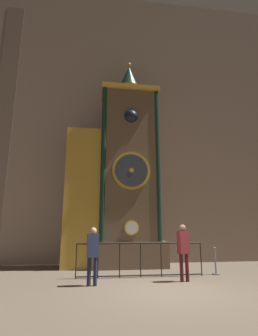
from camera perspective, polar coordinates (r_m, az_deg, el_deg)
name	(u,v)px	position (r m, az deg, el deg)	size (l,w,h in m)	color
ground_plane	(169,291)	(7.60, 8.72, -25.03)	(28.00, 28.00, 0.00)	brown
cathedral_back_wall	(131,117)	(14.52, 0.53, 11.13)	(24.00, 0.32, 15.14)	#7A6656
clock_tower	(118,176)	(12.00, -2.37, -1.73)	(4.41, 1.77, 9.89)	brown
railing_fence	(141,258)	(9.48, 2.54, -18.94)	(4.37, 0.05, 1.13)	black
visitor_near	(93,250)	(8.12, -7.89, -17.32)	(0.35, 0.24, 1.63)	#1B213A
visitor_far	(183,247)	(8.85, 11.74, -16.41)	(0.39, 0.30, 1.73)	#461518
stanchion_post	(216,266)	(10.52, 18.34, -19.52)	(0.28, 0.28, 0.95)	gray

